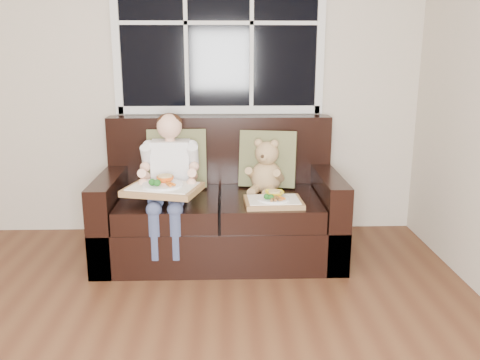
{
  "coord_description": "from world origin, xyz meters",
  "views": [
    {
      "loc": [
        0.7,
        -1.54,
        1.45
      ],
      "look_at": [
        0.81,
        1.85,
        0.58
      ],
      "focal_mm": 38.0,
      "sensor_mm": 36.0,
      "label": 1
    }
  ],
  "objects_px": {
    "loveseat": "(220,210)",
    "tray_right": "(274,200)",
    "child": "(169,169)",
    "teddy_bear": "(267,170)",
    "tray_left": "(163,188)"
  },
  "relations": [
    {
      "from": "teddy_bear",
      "to": "tray_right",
      "type": "height_order",
      "value": "teddy_bear"
    },
    {
      "from": "loveseat",
      "to": "child",
      "type": "bearing_deg",
      "value": -160.87
    },
    {
      "from": "tray_left",
      "to": "teddy_bear",
      "type": "bearing_deg",
      "value": 41.45
    },
    {
      "from": "child",
      "to": "tray_right",
      "type": "height_order",
      "value": "child"
    },
    {
      "from": "child",
      "to": "teddy_bear",
      "type": "xyz_separation_m",
      "value": [
        0.69,
        0.13,
        -0.04
      ]
    },
    {
      "from": "loveseat",
      "to": "teddy_bear",
      "type": "xyz_separation_m",
      "value": [
        0.34,
        0.01,
        0.3
      ]
    },
    {
      "from": "teddy_bear",
      "to": "tray_left",
      "type": "relative_size",
      "value": 0.73
    },
    {
      "from": "tray_left",
      "to": "tray_right",
      "type": "xyz_separation_m",
      "value": [
        0.73,
        0.02,
        -0.1
      ]
    },
    {
      "from": "teddy_bear",
      "to": "tray_left",
      "type": "bearing_deg",
      "value": -133.36
    },
    {
      "from": "loveseat",
      "to": "tray_left",
      "type": "height_order",
      "value": "loveseat"
    },
    {
      "from": "loveseat",
      "to": "child",
      "type": "xyz_separation_m",
      "value": [
        -0.35,
        -0.12,
        0.34
      ]
    },
    {
      "from": "loveseat",
      "to": "teddy_bear",
      "type": "relative_size",
      "value": 4.25
    },
    {
      "from": "loveseat",
      "to": "tray_right",
      "type": "relative_size",
      "value": 4.34
    },
    {
      "from": "loveseat",
      "to": "tray_left",
      "type": "relative_size",
      "value": 3.12
    },
    {
      "from": "child",
      "to": "teddy_bear",
      "type": "distance_m",
      "value": 0.7
    }
  ]
}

